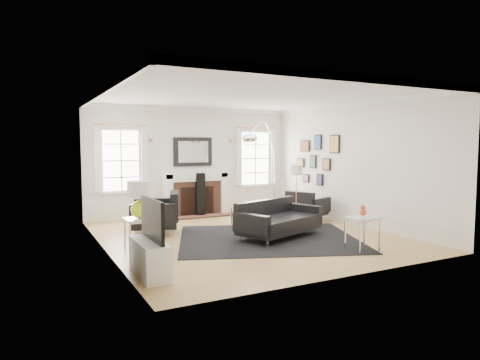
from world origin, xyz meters
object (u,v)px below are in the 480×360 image
armchair_left (158,214)px  arc_floor_lamp (263,164)px  sofa (277,221)px  coffee_table (258,209)px  gourd_lamp (139,197)px  armchair_right (306,207)px  fireplace (196,195)px

armchair_left → arc_floor_lamp: bearing=14.5°
sofa → armchair_left: size_ratio=1.55×
coffee_table → gourd_lamp: bearing=-162.8°
armchair_right → arc_floor_lamp: 1.53m
armchair_left → arc_floor_lamp: 3.22m
armchair_right → coffee_table: bearing=-171.3°
gourd_lamp → sofa: bearing=-4.1°
gourd_lamp → armchair_right: bearing=14.4°
gourd_lamp → coffee_table: bearing=17.2°
armchair_right → coffee_table: 1.48m
armchair_right → arc_floor_lamp: (-0.67, 0.92, 1.02)m
fireplace → arc_floor_lamp: 1.92m
fireplace → gourd_lamp: (-2.20, -2.97, 0.39)m
fireplace → gourd_lamp: bearing=-126.5°
arc_floor_lamp → sofa: bearing=-113.9°
arc_floor_lamp → gourd_lamp: bearing=-151.0°
armchair_left → gourd_lamp: size_ratio=2.00×
coffee_table → gourd_lamp: 3.06m
arc_floor_lamp → fireplace: bearing=147.5°
fireplace → coffee_table: 2.19m
sofa → fireplace: bearing=98.7°
fireplace → coffee_table: (0.68, -2.08, -0.14)m
sofa → arc_floor_lamp: bearing=66.1°
sofa → coffee_table: (0.20, 1.08, 0.08)m
fireplace → sofa: (0.48, -3.16, -0.22)m
sofa → gourd_lamp: bearing=175.9°
armchair_right → gourd_lamp: gourd_lamp is taller
fireplace → armchair_right: bearing=-40.9°
gourd_lamp → armchair_left: bearing=61.2°
fireplace → armchair_left: bearing=-131.4°
sofa → armchair_right: sofa is taller
coffee_table → fireplace: bearing=108.1°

